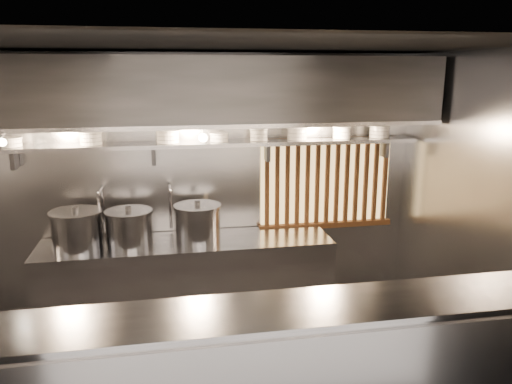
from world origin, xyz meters
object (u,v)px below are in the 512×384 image
object	(u,v)px
stock_pot_left	(77,230)
stock_pot_right	(198,222)
pendant_bulb	(203,138)
stock_pot_mid	(129,228)

from	to	relation	value
stock_pot_left	stock_pot_right	xyz separation A→B (m)	(1.19, 0.05, -0.01)
stock_pot_left	pendant_bulb	bearing A→B (deg)	4.97
pendant_bulb	stock_pot_right	xyz separation A→B (m)	(-0.08, -0.06, -0.87)
pendant_bulb	stock_pot_left	size ratio (longest dim) A/B	0.32
stock_pot_mid	stock_pot_right	world-z (taller)	stock_pot_right
pendant_bulb	stock_pot_right	distance (m)	0.88
stock_pot_left	stock_pot_right	world-z (taller)	stock_pot_left
stock_pot_mid	stock_pot_right	distance (m)	0.69
pendant_bulb	stock_pot_left	bearing A→B (deg)	-175.03
stock_pot_right	stock_pot_left	bearing A→B (deg)	-177.42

